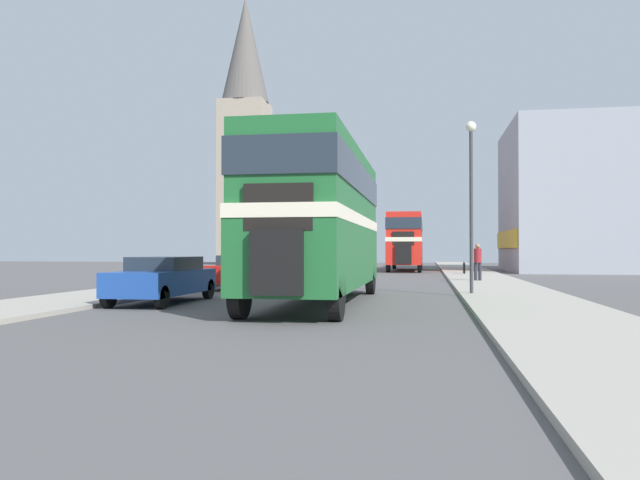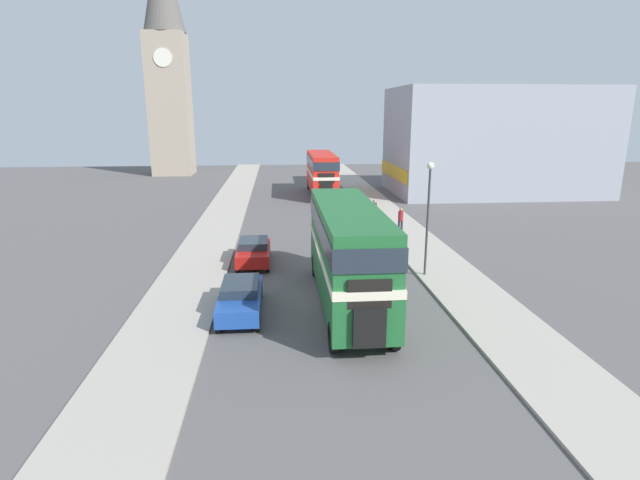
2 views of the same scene
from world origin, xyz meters
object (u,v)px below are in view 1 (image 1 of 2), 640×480
at_px(car_parked_near, 163,279).
at_px(car_parked_mid, 242,271).
at_px(bicycle_on_pavement, 464,268).
at_px(street_lamp, 471,181).
at_px(double_decker_bus, 320,213).
at_px(bus_distant, 406,238).
at_px(pedestrian_walking, 478,260).
at_px(church_tower, 245,127).

distance_m(car_parked_near, car_parked_mid, 7.26).
relative_size(bicycle_on_pavement, street_lamp, 0.30).
bearing_deg(street_lamp, car_parked_near, -155.93).
distance_m(double_decker_bus, street_lamp, 6.01).
height_order(double_decker_bus, car_parked_mid, double_decker_bus).
bearing_deg(car_parked_mid, bicycle_on_pavement, 56.42).
distance_m(bicycle_on_pavement, street_lamp, 18.28).
distance_m(bus_distant, pedestrian_walking, 17.96).
height_order(car_parked_near, pedestrian_walking, pedestrian_walking).
xyz_separation_m(double_decker_bus, pedestrian_walking, (5.54, 12.84, -1.55)).
relative_size(car_parked_mid, church_tower, 0.14).
bearing_deg(street_lamp, car_parked_mid, 161.04).
distance_m(street_lamp, church_tower, 52.13).
bearing_deg(bus_distant, double_decker_bus, -92.89).
xyz_separation_m(bicycle_on_pavement, street_lamp, (-0.80, -17.93, 3.47)).
relative_size(double_decker_bus, church_tower, 0.36).
height_order(bus_distant, car_parked_mid, bus_distant).
height_order(car_parked_mid, church_tower, church_tower).
distance_m(bus_distant, car_parked_mid, 24.36).
bearing_deg(car_parked_mid, church_tower, 106.43).
distance_m(car_parked_near, street_lamp, 10.67).
relative_size(car_parked_mid, bicycle_on_pavement, 2.36).
bearing_deg(pedestrian_walking, car_parked_mid, -148.54).
relative_size(double_decker_bus, bicycle_on_pavement, 6.15).
distance_m(double_decker_bus, bus_distant, 30.33).
height_order(car_parked_near, church_tower, church_tower).
bearing_deg(double_decker_bus, bicycle_on_pavement, 75.92).
xyz_separation_m(double_decker_bus, bus_distant, (1.53, 30.29, -0.12)).
relative_size(double_decker_bus, bus_distant, 1.03).
bearing_deg(church_tower, car_parked_near, -76.10).
distance_m(bicycle_on_pavement, church_tower, 38.96).
bearing_deg(church_tower, double_decker_bus, -71.01).
distance_m(car_parked_near, pedestrian_walking, 16.82).
bearing_deg(bicycle_on_pavement, church_tower, 128.72).
height_order(bus_distant, car_parked_near, bus_distant).
relative_size(car_parked_near, church_tower, 0.15).
height_order(pedestrian_walking, church_tower, church_tower).
distance_m(car_parked_near, church_tower, 53.71).
bearing_deg(bus_distant, car_parked_mid, -104.21).
height_order(pedestrian_walking, bicycle_on_pavement, pedestrian_walking).
relative_size(double_decker_bus, car_parked_mid, 2.61).
bearing_deg(double_decker_bus, church_tower, 108.99).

